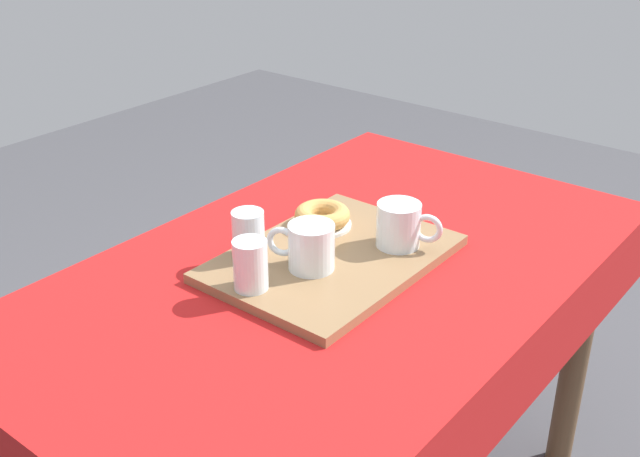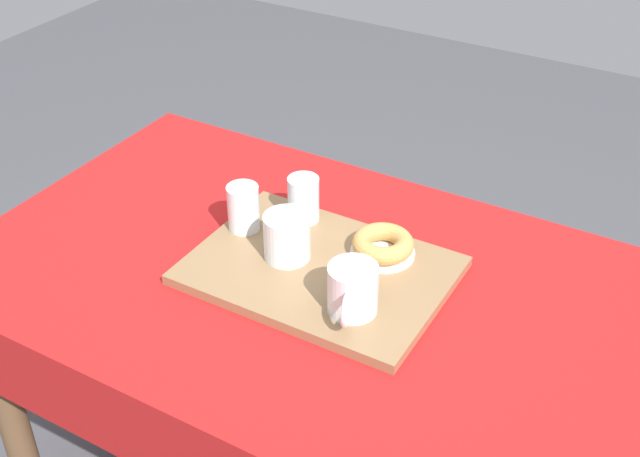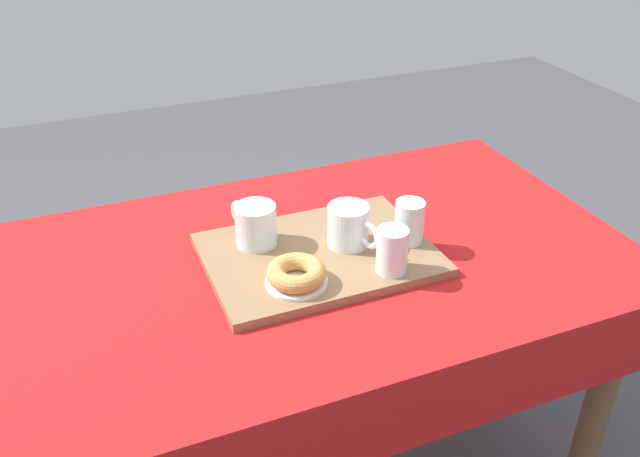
# 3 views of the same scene
# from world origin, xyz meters

# --- Properties ---
(dining_table) EXTENTS (1.33, 0.80, 0.74)m
(dining_table) POSITION_xyz_m (0.00, 0.00, 0.63)
(dining_table) COLOR red
(dining_table) RESTS_ON ground
(serving_tray) EXTENTS (0.47, 0.34, 0.02)m
(serving_tray) POSITION_xyz_m (0.00, -0.01, 0.75)
(serving_tray) COLOR olive
(serving_tray) RESTS_ON dining_table
(tea_mug_left) EXTENTS (0.09, 0.13, 0.09)m
(tea_mug_left) POSITION_xyz_m (-0.11, 0.07, 0.80)
(tea_mug_left) COLOR white
(tea_mug_left) RESTS_ON serving_tray
(tea_mug_right) EXTENTS (0.09, 0.13, 0.09)m
(tea_mug_right) POSITION_xyz_m (0.07, -0.01, 0.80)
(tea_mug_right) COLOR white
(tea_mug_right) RESTS_ON serving_tray
(water_glass_near) EXTENTS (0.06, 0.06, 0.09)m
(water_glass_near) POSITION_xyz_m (0.11, -0.13, 0.80)
(water_glass_near) COLOR white
(water_glass_near) RESTS_ON serving_tray
(water_glass_far) EXTENTS (0.06, 0.06, 0.09)m
(water_glass_far) POSITION_xyz_m (0.19, -0.05, 0.80)
(water_glass_far) COLOR white
(water_glass_far) RESTS_ON serving_tray
(donut_plate_left) EXTENTS (0.12, 0.12, 0.01)m
(donut_plate_left) POSITION_xyz_m (-0.08, -0.10, 0.76)
(donut_plate_left) COLOR white
(donut_plate_left) RESTS_ON serving_tray
(sugar_donut_left) EXTENTS (0.12, 0.12, 0.04)m
(sugar_donut_left) POSITION_xyz_m (-0.08, -0.10, 0.78)
(sugar_donut_left) COLOR tan
(sugar_donut_left) RESTS_ON donut_plate_left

